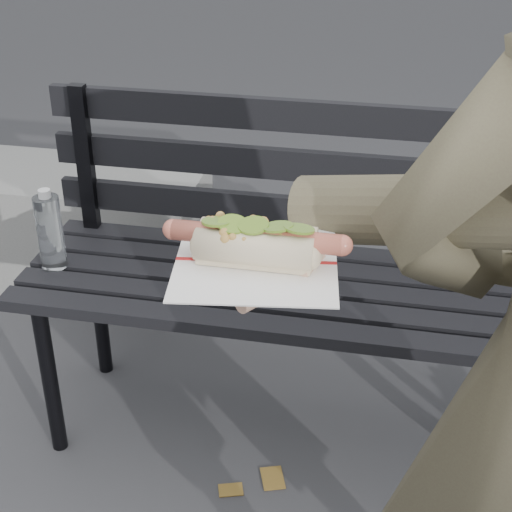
{
  "coord_description": "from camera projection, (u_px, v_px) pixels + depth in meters",
  "views": [
    {
      "loc": [
        0.13,
        -0.71,
        1.47
      ],
      "look_at": [
        -0.03,
        0.08,
        1.02
      ],
      "focal_mm": 55.0,
      "sensor_mm": 36.0,
      "label": 1
    }
  ],
  "objects": [
    {
      "name": "park_bench",
      "position": [
        322.0,
        256.0,
        1.93
      ],
      "size": [
        1.5,
        0.44,
        0.88
      ],
      "color": "black",
      "rests_on": "ground"
    },
    {
      "name": "held_hotdog",
      "position": [
        434.0,
        224.0,
        0.92
      ],
      "size": [
        0.64,
        0.3,
        0.2
      ],
      "color": "brown"
    },
    {
      "name": "concrete_block",
      "position": [
        37.0,
        222.0,
        2.81
      ],
      "size": [
        1.2,
        0.4,
        0.4
      ],
      "primitive_type": "cube",
      "color": "slate",
      "rests_on": "ground"
    }
  ]
}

